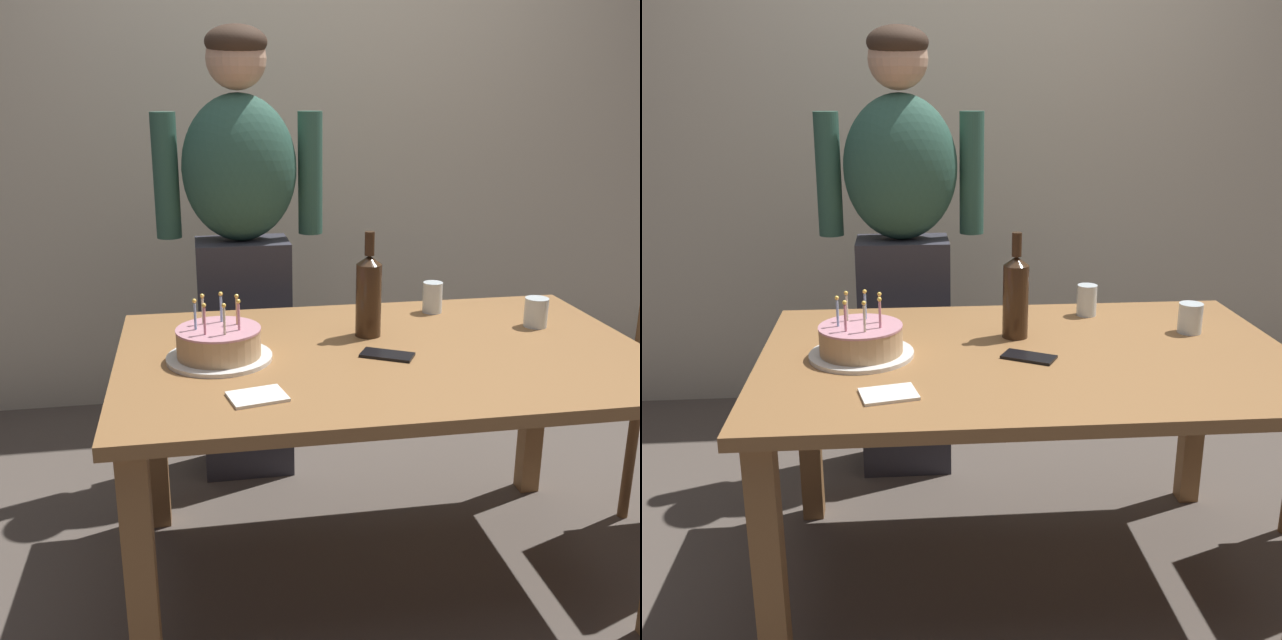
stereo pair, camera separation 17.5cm
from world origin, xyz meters
TOP-DOWN VIEW (x-y plane):
  - ground_plane at (0.00, 0.00)m, footprint 10.00×10.00m
  - back_wall at (0.00, 1.55)m, footprint 5.20×0.10m
  - dining_table at (0.00, 0.00)m, footprint 1.50×0.96m
  - birthday_cake at (-0.47, 0.01)m, footprint 0.29×0.29m
  - water_glass_near at (0.52, 0.14)m, footprint 0.07×0.07m
  - water_glass_far at (0.25, 0.34)m, footprint 0.06×0.06m
  - wine_bottle at (-0.02, 0.14)m, footprint 0.08×0.08m
  - cell_phone at (-0.01, -0.05)m, footprint 0.16×0.13m
  - napkin_stack at (-0.39, -0.28)m, footprint 0.15×0.13m
  - person_man_bearded at (-0.34, 0.77)m, footprint 0.61×0.27m

SIDE VIEW (x-z plane):
  - ground_plane at x=0.00m, z-range 0.00..0.00m
  - dining_table at x=0.00m, z-range 0.27..1.01m
  - cell_phone at x=-0.01m, z-range 0.74..0.75m
  - napkin_stack at x=-0.39m, z-range 0.74..0.75m
  - birthday_cake at x=-0.47m, z-range 0.69..0.87m
  - water_glass_near at x=0.52m, z-range 0.74..0.83m
  - water_glass_far at x=0.25m, z-range 0.74..0.84m
  - wine_bottle at x=-0.02m, z-range 0.71..1.03m
  - person_man_bearded at x=-0.34m, z-range 0.04..1.70m
  - back_wall at x=0.00m, z-range 0.00..2.60m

